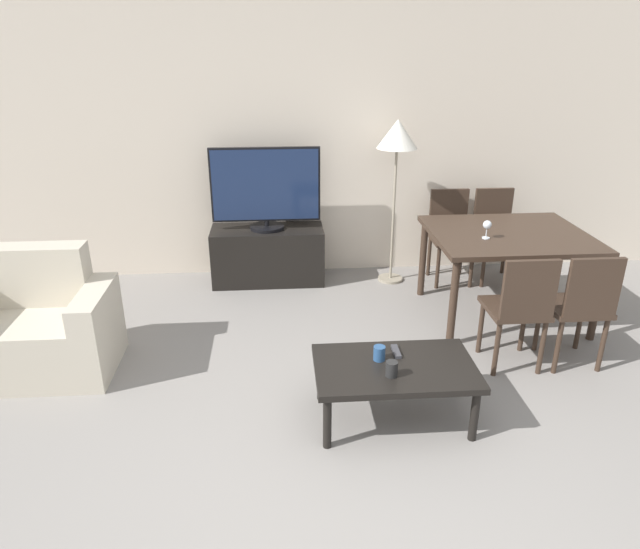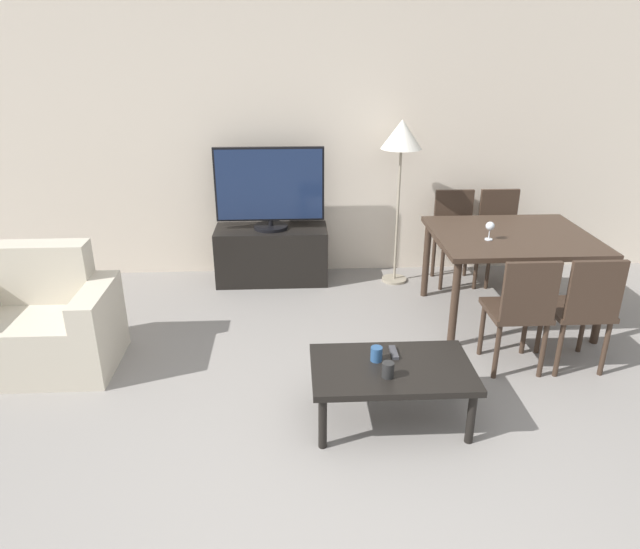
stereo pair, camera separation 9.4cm
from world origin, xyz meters
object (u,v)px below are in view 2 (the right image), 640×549
(floor_lamp, at_px, (401,142))
(remote_primary, at_px, (394,352))
(tv_stand, at_px, (272,255))
(dining_chair_near, at_px, (521,308))
(dining_table, at_px, (511,243))
(armchair, at_px, (43,326))
(tv, at_px, (270,188))
(dining_chair_near_right, at_px, (583,307))
(cup_white_near, at_px, (376,354))
(wine_glass_left, at_px, (490,227))
(cup_colored_far, at_px, (388,370))
(dining_chair_far, at_px, (500,231))
(dining_chair_far_left, at_px, (455,232))
(coffee_table, at_px, (392,373))

(floor_lamp, distance_m, remote_primary, 2.28)
(tv_stand, relative_size, dining_chair_near, 1.22)
(dining_table, relative_size, remote_primary, 8.35)
(armchair, distance_m, tv, 2.25)
(dining_table, distance_m, dining_chair_near_right, 0.88)
(tv_stand, bearing_deg, floor_lamp, -3.49)
(dining_chair_near, height_order, cup_white_near, dining_chair_near)
(armchair, height_order, wine_glass_left, wine_glass_left)
(tv, bearing_deg, cup_colored_far, -72.69)
(dining_chair_near, height_order, remote_primary, dining_chair_near)
(remote_primary, xyz_separation_m, wine_glass_left, (0.91, 1.08, 0.45))
(armchair, bearing_deg, tv_stand, 43.39)
(dining_table, xyz_separation_m, dining_chair_near, (-0.22, -0.84, -0.17))
(armchair, bearing_deg, floor_lamp, 27.12)
(dining_chair_near_right, height_order, cup_colored_far, dining_chair_near_right)
(cup_white_near, distance_m, wine_glass_left, 1.60)
(dining_chair_near_right, height_order, remote_primary, dining_chair_near_right)
(tv_stand, xyz_separation_m, dining_chair_near_right, (2.19, -1.74, 0.23))
(armchair, height_order, dining_chair_far, dining_chair_far)
(tv_stand, xyz_separation_m, dining_chair_far_left, (1.75, -0.07, 0.23))
(armchair, bearing_deg, dining_table, 9.36)
(dining_table, height_order, dining_chair_far, dining_chair_far)
(floor_lamp, height_order, cup_white_near, floor_lamp)
(dining_chair_near_right, bearing_deg, dining_chair_near, 180.00)
(floor_lamp, height_order, cup_colored_far, floor_lamp)
(tv, bearing_deg, tv_stand, 90.00)
(tv_stand, relative_size, dining_table, 0.85)
(tv, bearing_deg, coffee_table, -70.83)
(dining_chair_far_left, height_order, floor_lamp, floor_lamp)
(tv_stand, xyz_separation_m, wine_glass_left, (1.73, -1.03, 0.58))
(armchair, xyz_separation_m, dining_chair_near_right, (3.76, -0.25, 0.18))
(coffee_table, distance_m, dining_chair_far_left, 2.40)
(dining_chair_near_right, relative_size, cup_white_near, 9.58)
(tv_stand, xyz_separation_m, dining_chair_near, (1.75, -1.74, 0.23))
(remote_primary, distance_m, cup_white_near, 0.14)
(floor_lamp, bearing_deg, dining_chair_near, -71.40)
(tv_stand, distance_m, cup_white_near, 2.30)
(dining_chair_near_right, distance_m, floor_lamp, 2.12)
(dining_chair_far_left, bearing_deg, dining_table, -75.31)
(tv_stand, distance_m, dining_chair_near, 2.48)
(coffee_table, relative_size, dining_chair_near_right, 1.11)
(remote_primary, bearing_deg, cup_white_near, -148.93)
(dining_chair_far, distance_m, wine_glass_left, 1.12)
(dining_chair_far_left, distance_m, wine_glass_left, 1.03)
(tv, height_order, floor_lamp, floor_lamp)
(tv_stand, height_order, floor_lamp, floor_lamp)
(tv_stand, distance_m, dining_chair_far_left, 1.77)
(dining_chair_far, bearing_deg, tv_stand, 178.21)
(tv_stand, xyz_separation_m, cup_colored_far, (0.74, -2.37, 0.16))
(remote_primary, height_order, wine_glass_left, wine_glass_left)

